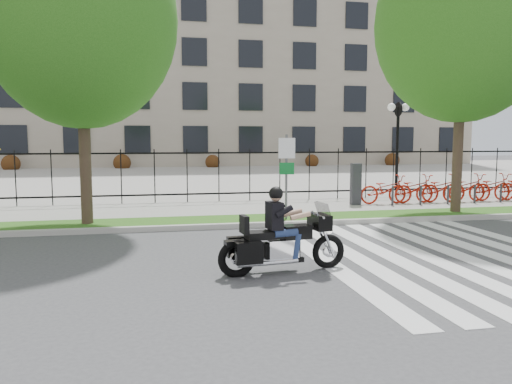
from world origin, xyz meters
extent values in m
plane|color=#3D3D40|center=(0.00, 0.00, 0.00)|extent=(120.00, 120.00, 0.00)
cube|color=#A8A69E|center=(0.00, 4.10, 0.07)|extent=(60.00, 0.20, 0.15)
cube|color=#245114|center=(0.00, 4.95, 0.07)|extent=(60.00, 1.50, 0.15)
cube|color=gray|center=(0.00, 7.45, 0.07)|extent=(60.00, 3.50, 0.15)
cube|color=gray|center=(0.00, 25.00, 0.05)|extent=(80.00, 34.00, 0.10)
cube|color=gray|center=(0.00, 45.00, 10.00)|extent=(60.00, 20.00, 20.00)
cylinder|color=black|center=(10.00, 12.00, 2.00)|extent=(0.14, 0.14, 4.00)
cylinder|color=black|center=(10.00, 12.00, 3.90)|extent=(0.06, 0.70, 0.70)
sphere|color=white|center=(9.65, 12.00, 4.00)|extent=(0.36, 0.36, 0.36)
sphere|color=white|center=(10.35, 12.00, 4.00)|extent=(0.36, 0.36, 0.36)
cylinder|color=#36291D|center=(-3.10, 4.95, 2.19)|extent=(0.32, 0.32, 4.08)
ellipsoid|color=#1F5814|center=(-3.10, 4.95, 5.80)|extent=(5.25, 5.25, 6.03)
cylinder|color=#36291D|center=(8.47, 4.95, 2.35)|extent=(0.32, 0.32, 4.41)
ellipsoid|color=#1F5814|center=(8.47, 4.95, 6.22)|extent=(5.53, 5.53, 6.36)
cube|color=#2D2D33|center=(5.92, 7.20, 0.90)|extent=(0.35, 0.25, 1.50)
imported|color=#AD1B0B|center=(7.12, 7.20, 0.68)|extent=(2.02, 0.70, 1.06)
cylinder|color=#2D2D33|center=(7.12, 6.70, 0.50)|extent=(0.08, 0.08, 0.70)
imported|color=#AD1B0B|center=(8.22, 7.20, 0.68)|extent=(2.02, 0.70, 1.06)
cylinder|color=#2D2D33|center=(8.22, 6.70, 0.50)|extent=(0.08, 0.08, 0.70)
imported|color=#AD1B0B|center=(9.32, 7.20, 0.68)|extent=(2.02, 0.70, 1.06)
cylinder|color=#2D2D33|center=(9.32, 6.70, 0.50)|extent=(0.08, 0.08, 0.70)
imported|color=#AD1B0B|center=(10.42, 7.20, 0.68)|extent=(2.02, 0.70, 1.06)
cylinder|color=#2D2D33|center=(10.42, 6.70, 0.50)|extent=(0.08, 0.08, 0.70)
imported|color=#AD1B0B|center=(11.52, 7.20, 0.68)|extent=(2.02, 0.70, 1.06)
cylinder|color=#2D2D33|center=(11.52, 6.70, 0.50)|extent=(0.08, 0.08, 0.70)
cylinder|color=#59595B|center=(2.61, 4.60, 1.40)|extent=(0.07, 0.07, 2.50)
cube|color=white|center=(2.61, 4.56, 2.25)|extent=(0.50, 0.03, 0.60)
cube|color=#0C6626|center=(2.61, 4.56, 1.65)|extent=(0.45, 0.03, 0.35)
torus|color=black|center=(2.05, -0.59, 0.33)|extent=(0.68, 0.21, 0.67)
torus|color=black|center=(0.21, -0.81, 0.33)|extent=(0.73, 0.23, 0.71)
cube|color=black|center=(1.86, -0.61, 0.93)|extent=(0.36, 0.57, 0.29)
cube|color=#26262B|center=(1.93, -0.61, 1.15)|extent=(0.20, 0.50, 0.30)
cube|color=silver|center=(1.08, -0.71, 0.44)|extent=(0.62, 0.40, 0.39)
cube|color=black|center=(1.38, -0.67, 0.76)|extent=(0.57, 0.39, 0.25)
cube|color=black|center=(0.74, -0.75, 0.74)|extent=(0.72, 0.43, 0.14)
cube|color=black|center=(0.36, -0.80, 0.96)|extent=(0.14, 0.34, 0.33)
cube|color=black|center=(0.39, -1.09, 0.49)|extent=(0.50, 0.21, 0.39)
cube|color=black|center=(0.32, -0.50, 0.49)|extent=(0.50, 0.21, 0.39)
cube|color=black|center=(0.94, -0.73, 1.09)|extent=(0.28, 0.42, 0.51)
sphere|color=tan|center=(0.97, -0.72, 1.47)|extent=(0.22, 0.22, 0.22)
sphere|color=black|center=(0.97, -0.72, 1.51)|extent=(0.26, 0.26, 0.26)
camera|label=1|loc=(-1.26, -9.63, 2.50)|focal=35.00mm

